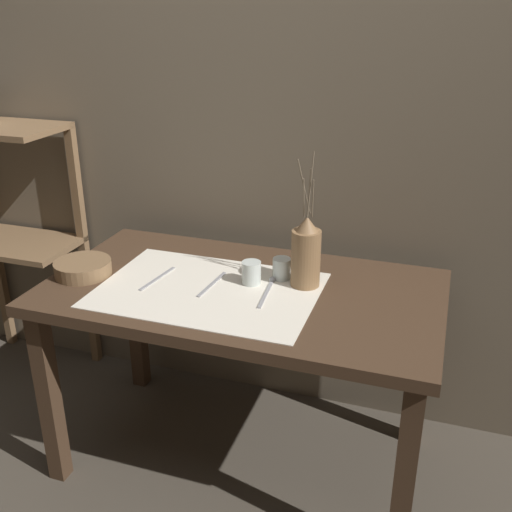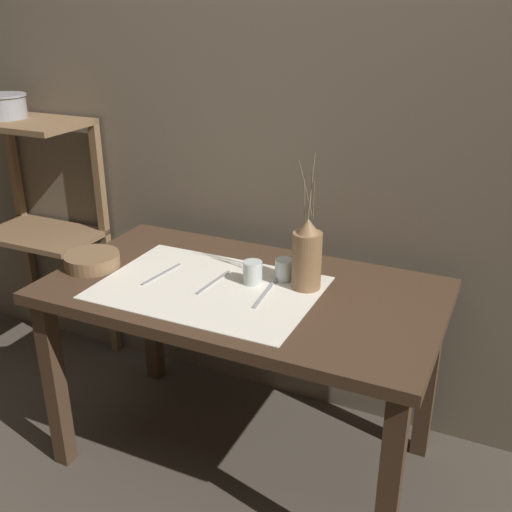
# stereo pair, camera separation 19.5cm
# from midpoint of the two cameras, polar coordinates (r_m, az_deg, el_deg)

# --- Properties ---
(ground_plane) EXTENTS (12.00, 12.00, 0.00)m
(ground_plane) POSITION_cam_midpoint_polar(r_m,az_deg,el_deg) (2.43, 1.30, -18.48)
(ground_plane) COLOR #473F35
(stone_wall_back) EXTENTS (7.00, 0.06, 2.40)m
(stone_wall_back) POSITION_cam_midpoint_polar(r_m,az_deg,el_deg) (2.30, 6.47, 12.70)
(stone_wall_back) COLOR #6B5E4C
(stone_wall_back) RESTS_ON ground_plane
(wooden_table) EXTENTS (1.33, 0.73, 0.72)m
(wooden_table) POSITION_cam_midpoint_polar(r_m,az_deg,el_deg) (2.06, 1.46, -5.27)
(wooden_table) COLOR #422D1E
(wooden_table) RESTS_ON ground_plane
(wooden_shelf_unit) EXTENTS (0.54, 0.33, 1.15)m
(wooden_shelf_unit) POSITION_cam_midpoint_polar(r_m,az_deg,el_deg) (2.83, -18.00, 5.44)
(wooden_shelf_unit) COLOR brown
(wooden_shelf_unit) RESTS_ON ground_plane
(linen_cloth) EXTENTS (0.72, 0.51, 0.00)m
(linen_cloth) POSITION_cam_midpoint_polar(r_m,az_deg,el_deg) (2.01, -1.78, -3.08)
(linen_cloth) COLOR silver
(linen_cloth) RESTS_ON wooden_table
(pitcher_with_flowers) EXTENTS (0.10, 0.10, 0.46)m
(pitcher_with_flowers) POSITION_cam_midpoint_polar(r_m,az_deg,el_deg) (1.98, 7.70, -0.09)
(pitcher_with_flowers) COLOR olive
(pitcher_with_flowers) RESTS_ON wooden_table
(wooden_bowl) EXTENTS (0.20, 0.20, 0.05)m
(wooden_bowl) POSITION_cam_midpoint_polar(r_m,az_deg,el_deg) (2.21, -12.93, -0.47)
(wooden_bowl) COLOR brown
(wooden_bowl) RESTS_ON wooden_table
(glass_tumbler_near) EXTENTS (0.07, 0.07, 0.08)m
(glass_tumbler_near) POSITION_cam_midpoint_polar(r_m,az_deg,el_deg) (2.02, 2.44, -1.64)
(glass_tumbler_near) COLOR silver
(glass_tumbler_near) RESTS_ON wooden_table
(glass_tumbler_far) EXTENTS (0.06, 0.06, 0.07)m
(glass_tumbler_far) POSITION_cam_midpoint_polar(r_m,az_deg,el_deg) (2.05, 5.41, -1.37)
(glass_tumbler_far) COLOR silver
(glass_tumbler_far) RESTS_ON wooden_table
(knife_center) EXTENTS (0.04, 0.20, 0.00)m
(knife_center) POSITION_cam_midpoint_polar(r_m,az_deg,el_deg) (2.11, -6.36, -1.78)
(knife_center) COLOR #939399
(knife_center) RESTS_ON wooden_table
(fork_outer) EXTENTS (0.03, 0.20, 0.00)m
(fork_outer) POSITION_cam_midpoint_polar(r_m,az_deg,el_deg) (2.04, -1.35, -2.56)
(fork_outer) COLOR #939399
(fork_outer) RESTS_ON wooden_table
(spoon_inner) EXTENTS (0.04, 0.22, 0.02)m
(spoon_inner) POSITION_cam_midpoint_polar(r_m,az_deg,el_deg) (2.01, 4.14, -2.95)
(spoon_inner) COLOR #939399
(spoon_inner) RESTS_ON wooden_table
(metal_pot_large) EXTENTS (0.20, 0.20, 0.10)m
(metal_pot_large) POSITION_cam_midpoint_polar(r_m,az_deg,el_deg) (2.79, -21.07, 13.23)
(metal_pot_large) COLOR #939399
(metal_pot_large) RESTS_ON wooden_shelf_unit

